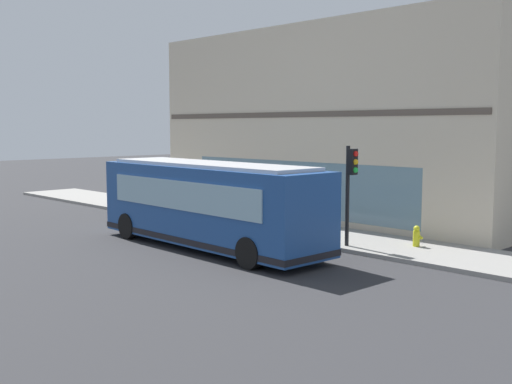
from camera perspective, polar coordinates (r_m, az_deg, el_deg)
name	(u,v)px	position (r m, az deg, el deg)	size (l,w,h in m)	color
ground	(185,241)	(23.57, -6.63, -4.56)	(120.00, 120.00, 0.00)	#2D2D30
sidewalk_curb	(266,226)	(26.45, 0.91, -3.19)	(3.61, 40.00, 0.15)	gray
building_corner	(357,125)	(31.06, 9.38, 6.15)	(9.42, 18.31, 8.85)	beige
city_bus_nearside	(209,205)	(21.97, -4.41, -1.22)	(2.84, 10.11, 3.07)	#1E478C
traffic_light_near_corner	(351,177)	(21.64, 8.77, 1.43)	(0.32, 0.49, 3.53)	black
fire_hydrant	(417,236)	(22.33, 14.67, -3.98)	(0.35, 0.35, 0.74)	gold
pedestrian_near_building_entrance	(181,188)	(31.91, -6.93, 0.38)	(0.32, 0.32, 1.79)	#99994C
pedestrian_walking_along_curb	(254,198)	(28.12, -0.20, -0.55)	(0.32, 0.32, 1.64)	black
pedestrian_by_light_pole	(200,194)	(29.77, -5.26, -0.19)	(0.32, 0.32, 1.65)	silver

